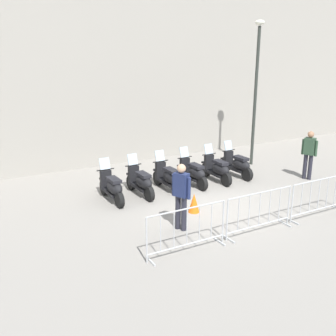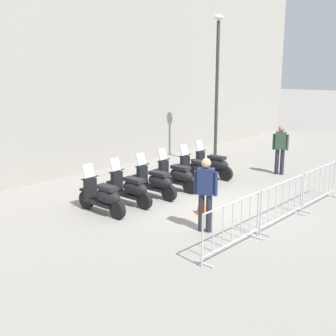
{
  "view_description": "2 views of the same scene",
  "coord_description": "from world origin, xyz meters",
  "px_view_note": "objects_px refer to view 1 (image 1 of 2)",
  "views": [
    {
      "loc": [
        -7.47,
        -7.63,
        4.31
      ],
      "look_at": [
        -0.32,
        1.84,
        0.82
      ],
      "focal_mm": 41.71,
      "sensor_mm": 36.0,
      "label": 1
    },
    {
      "loc": [
        -10.0,
        -5.19,
        3.74
      ],
      "look_at": [
        -0.07,
        1.6,
        0.9
      ],
      "focal_mm": 46.5,
      "sensor_mm": 36.0,
      "label": 2
    }
  ],
  "objects_px": {
    "barrier_segment_1": "(259,213)",
    "street_lamp": "(256,80)",
    "motorcycle_2": "(168,177)",
    "barrier_segment_2": "(318,198)",
    "officer_near_row_end": "(181,193)",
    "traffic_cone": "(194,203)",
    "motorcycle_4": "(217,169)",
    "motorcycle_3": "(193,173)",
    "officer_mid_plaza": "(309,152)",
    "motorcycle_1": "(141,182)",
    "motorcycle_0": "(112,187)",
    "barrier_segment_0": "(187,231)",
    "motorcycle_5": "(237,165)"
  },
  "relations": [
    {
      "from": "barrier_segment_1",
      "to": "street_lamp",
      "type": "bearing_deg",
      "value": 42.88
    },
    {
      "from": "motorcycle_2",
      "to": "barrier_segment_2",
      "type": "relative_size",
      "value": 0.86
    },
    {
      "from": "officer_near_row_end",
      "to": "traffic_cone",
      "type": "bearing_deg",
      "value": 33.16
    },
    {
      "from": "motorcycle_4",
      "to": "barrier_segment_1",
      "type": "relative_size",
      "value": 0.86
    },
    {
      "from": "street_lamp",
      "to": "traffic_cone",
      "type": "height_order",
      "value": "street_lamp"
    },
    {
      "from": "motorcycle_3",
      "to": "officer_mid_plaza",
      "type": "xyz_separation_m",
      "value": [
        3.74,
        -1.88,
        0.53
      ]
    },
    {
      "from": "motorcycle_1",
      "to": "barrier_segment_2",
      "type": "bearing_deg",
      "value": -54.76
    },
    {
      "from": "motorcycle_0",
      "to": "motorcycle_4",
      "type": "height_order",
      "value": "same"
    },
    {
      "from": "barrier_segment_2",
      "to": "traffic_cone",
      "type": "xyz_separation_m",
      "value": [
        -2.54,
        2.25,
        -0.25
      ]
    },
    {
      "from": "motorcycle_3",
      "to": "barrier_segment_0",
      "type": "bearing_deg",
      "value": -132.32
    },
    {
      "from": "street_lamp",
      "to": "barrier_segment_0",
      "type": "bearing_deg",
      "value": -149.15
    },
    {
      "from": "motorcycle_5",
      "to": "barrier_segment_2",
      "type": "bearing_deg",
      "value": -102.71
    },
    {
      "from": "motorcycle_0",
      "to": "motorcycle_3",
      "type": "distance_m",
      "value": 2.92
    },
    {
      "from": "motorcycle_2",
      "to": "barrier_segment_1",
      "type": "xyz_separation_m",
      "value": [
        -0.05,
        -3.81,
        0.07
      ]
    },
    {
      "from": "motorcycle_5",
      "to": "street_lamp",
      "type": "distance_m",
      "value": 3.46
    },
    {
      "from": "motorcycle_1",
      "to": "motorcycle_5",
      "type": "bearing_deg",
      "value": -6.69
    },
    {
      "from": "motorcycle_4",
      "to": "barrier_segment_1",
      "type": "xyz_separation_m",
      "value": [
        -1.97,
        -3.54,
        0.07
      ]
    },
    {
      "from": "motorcycle_2",
      "to": "barrier_segment_0",
      "type": "xyz_separation_m",
      "value": [
        -2.14,
        -3.51,
        0.07
      ]
    },
    {
      "from": "motorcycle_5",
      "to": "officer_near_row_end",
      "type": "height_order",
      "value": "officer_near_row_end"
    },
    {
      "from": "motorcycle_2",
      "to": "motorcycle_3",
      "type": "xyz_separation_m",
      "value": [
        0.97,
        -0.1,
        0.0
      ]
    },
    {
      "from": "motorcycle_0",
      "to": "barrier_segment_2",
      "type": "distance_m",
      "value": 5.89
    },
    {
      "from": "motorcycle_5",
      "to": "street_lamp",
      "type": "relative_size",
      "value": 0.31
    },
    {
      "from": "motorcycle_2",
      "to": "motorcycle_4",
      "type": "relative_size",
      "value": 1.0
    },
    {
      "from": "barrier_segment_1",
      "to": "barrier_segment_0",
      "type": "bearing_deg",
      "value": 171.99
    },
    {
      "from": "barrier_segment_0",
      "to": "officer_mid_plaza",
      "type": "distance_m",
      "value": 7.03
    },
    {
      "from": "motorcycle_4",
      "to": "traffic_cone",
      "type": "height_order",
      "value": "motorcycle_4"
    },
    {
      "from": "barrier_segment_0",
      "to": "barrier_segment_2",
      "type": "bearing_deg",
      "value": -8.01
    },
    {
      "from": "motorcycle_0",
      "to": "barrier_segment_1",
      "type": "bearing_deg",
      "value": -65.04
    },
    {
      "from": "barrier_segment_2",
      "to": "officer_near_row_end",
      "type": "distance_m",
      "value": 3.91
    },
    {
      "from": "motorcycle_0",
      "to": "barrier_segment_0",
      "type": "distance_m",
      "value": 3.76
    },
    {
      "from": "motorcycle_4",
      "to": "street_lamp",
      "type": "distance_m",
      "value": 4.03
    },
    {
      "from": "motorcycle_1",
      "to": "barrier_segment_2",
      "type": "xyz_separation_m",
      "value": [
        3.01,
        -4.25,
        0.07
      ]
    },
    {
      "from": "motorcycle_4",
      "to": "traffic_cone",
      "type": "distance_m",
      "value": 2.89
    },
    {
      "from": "motorcycle_4",
      "to": "officer_near_row_end",
      "type": "height_order",
      "value": "officer_near_row_end"
    },
    {
      "from": "motorcycle_4",
      "to": "officer_mid_plaza",
      "type": "relative_size",
      "value": 0.99
    },
    {
      "from": "motorcycle_0",
      "to": "officer_mid_plaza",
      "type": "distance_m",
      "value": 7.02
    },
    {
      "from": "motorcycle_1",
      "to": "barrier_segment_0",
      "type": "distance_m",
      "value": 3.85
    },
    {
      "from": "street_lamp",
      "to": "officer_near_row_end",
      "type": "relative_size",
      "value": 3.18
    },
    {
      "from": "motorcycle_0",
      "to": "officer_near_row_end",
      "type": "xyz_separation_m",
      "value": [
        0.43,
        -2.75,
        0.53
      ]
    },
    {
      "from": "motorcycle_1",
      "to": "officer_mid_plaza",
      "type": "relative_size",
      "value": 1.0
    },
    {
      "from": "motorcycle_3",
      "to": "street_lamp",
      "type": "bearing_deg",
      "value": 9.7
    },
    {
      "from": "motorcycle_4",
      "to": "barrier_segment_2",
      "type": "relative_size",
      "value": 0.86
    },
    {
      "from": "motorcycle_1",
      "to": "motorcycle_5",
      "type": "xyz_separation_m",
      "value": [
        3.86,
        -0.45,
        0.0
      ]
    },
    {
      "from": "barrier_segment_0",
      "to": "barrier_segment_1",
      "type": "height_order",
      "value": "same"
    },
    {
      "from": "barrier_segment_1",
      "to": "motorcycle_4",
      "type": "bearing_deg",
      "value": 60.88
    },
    {
      "from": "barrier_segment_1",
      "to": "barrier_segment_2",
      "type": "bearing_deg",
      "value": -8.01
    },
    {
      "from": "motorcycle_3",
      "to": "officer_near_row_end",
      "type": "bearing_deg",
      "value": -135.66
    },
    {
      "from": "motorcycle_2",
      "to": "officer_mid_plaza",
      "type": "distance_m",
      "value": 5.13
    },
    {
      "from": "motorcycle_1",
      "to": "motorcycle_3",
      "type": "height_order",
      "value": "same"
    },
    {
      "from": "motorcycle_1",
      "to": "motorcycle_4",
      "type": "relative_size",
      "value": 1.0
    }
  ]
}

